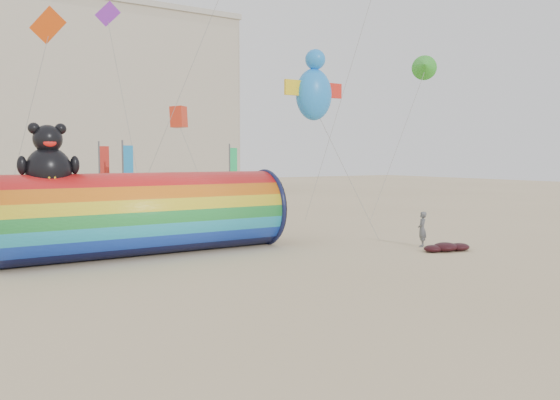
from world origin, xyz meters
TOP-DOWN VIEW (x-y plane):
  - ground at (0.00, 0.00)m, footprint 160.00×160.00m
  - windsock_assembly at (-4.34, 4.79)m, footprint 12.28×3.74m
  - kite_handler at (7.43, -0.10)m, footprint 0.72×0.70m
  - fabric_bundle at (7.54, -1.55)m, footprint 2.62×1.35m
  - festival_banners at (-0.10, 14.95)m, footprint 10.08×4.23m
  - flying_kites at (2.37, 4.61)m, footprint 29.11×13.01m

SIDE VIEW (x-z plane):
  - ground at x=0.00m, z-range 0.00..0.00m
  - fabric_bundle at x=7.54m, z-range -0.03..0.37m
  - kite_handler at x=7.43m, z-range 0.00..1.67m
  - windsock_assembly at x=-4.34m, z-range -0.95..4.71m
  - festival_banners at x=-0.10m, z-range 0.04..5.24m
  - flying_kites at x=2.37m, z-range 6.72..16.31m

